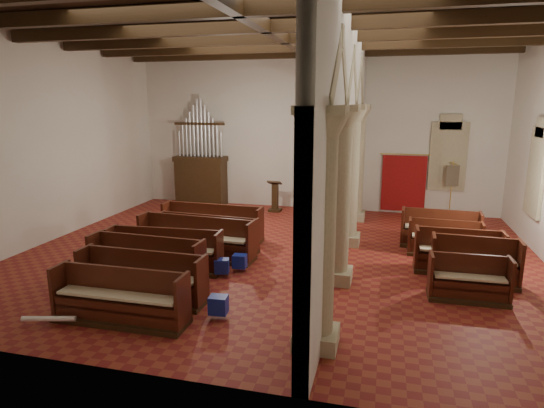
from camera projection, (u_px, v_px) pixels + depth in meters
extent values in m
plane|color=maroon|center=(276.00, 255.00, 12.56)|extent=(14.00, 14.00, 0.00)
plane|color=black|center=(277.00, 25.00, 11.26)|extent=(14.00, 14.00, 0.00)
cube|color=beige|center=(313.00, 132.00, 17.59)|extent=(14.00, 0.02, 6.00)
cube|color=beige|center=(174.00, 185.00, 6.23)|extent=(14.00, 0.02, 6.00)
cube|color=beige|center=(49.00, 141.00, 13.58)|extent=(0.02, 12.00, 6.00)
cube|color=tan|center=(316.00, 337.00, 7.84)|extent=(0.75, 0.75, 0.30)
cylinder|color=tan|center=(318.00, 237.00, 7.45)|extent=(0.56, 0.56, 3.30)
cube|color=tan|center=(335.00, 275.00, 10.68)|extent=(0.75, 0.75, 0.30)
cylinder|color=tan|center=(338.00, 200.00, 10.29)|extent=(0.56, 0.56, 3.30)
cube|color=tan|center=(347.00, 239.00, 13.52)|extent=(0.75, 0.75, 0.30)
cylinder|color=tan|center=(349.00, 179.00, 13.13)|extent=(0.56, 0.56, 3.30)
cube|color=tan|center=(354.00, 215.00, 16.36)|extent=(0.75, 0.75, 0.30)
cylinder|color=tan|center=(356.00, 166.00, 15.97)|extent=(0.56, 0.56, 3.30)
cube|color=beige|center=(348.00, 64.00, 11.04)|extent=(0.25, 11.90, 1.93)
cube|color=#2D654E|center=(538.00, 172.00, 12.79)|extent=(0.03, 1.00, 2.20)
cube|color=#2D654E|center=(448.00, 157.00, 16.56)|extent=(1.00, 0.03, 2.20)
cube|color=#342210|center=(201.00, 183.00, 18.65)|extent=(2.00, 0.80, 1.80)
cube|color=#342210|center=(200.00, 159.00, 18.43)|extent=(2.10, 0.85, 0.20)
cube|color=#3E2B13|center=(275.00, 210.00, 17.63)|extent=(0.47, 0.47, 0.10)
cube|color=#3E2B13|center=(275.00, 197.00, 17.53)|extent=(0.23, 0.23, 1.09)
cube|color=#3E2B13|center=(275.00, 183.00, 17.32)|extent=(0.52, 0.42, 0.19)
cube|color=maroon|center=(403.00, 183.00, 17.08)|extent=(1.60, 0.06, 2.10)
cylinder|color=gold|center=(405.00, 154.00, 16.83)|extent=(1.80, 0.04, 0.04)
cone|color=#342210|center=(449.00, 217.00, 16.53)|extent=(0.31, 0.31, 0.10)
cylinder|color=gold|center=(451.00, 190.00, 16.32)|extent=(0.04, 0.04, 2.10)
cylinder|color=gold|center=(453.00, 164.00, 16.11)|extent=(0.21, 0.59, 0.03)
cube|color=#16194F|center=(452.00, 176.00, 16.18)|extent=(0.46, 0.17, 0.74)
cube|color=navy|center=(218.00, 305.00, 8.82)|extent=(0.38, 0.32, 0.35)
cube|color=#151894|center=(222.00, 266.00, 10.94)|extent=(0.40, 0.36, 0.34)
cube|color=#163C9A|center=(240.00, 261.00, 11.28)|extent=(0.35, 0.29, 0.33)
cylinder|color=silver|center=(49.00, 319.00, 8.50)|extent=(0.99, 0.35, 0.10)
cylinder|color=silver|center=(121.00, 291.00, 9.76)|extent=(0.91, 0.30, 0.09)
cube|color=#342210|center=(121.00, 320.00, 8.70)|extent=(2.66, 0.71, 0.10)
cube|color=#542112|center=(119.00, 307.00, 8.60)|extent=(2.51, 0.41, 0.45)
cube|color=#542112|center=(125.00, 290.00, 8.76)|extent=(2.50, 0.08, 0.95)
cube|color=#542112|center=(61.00, 287.00, 8.92)|extent=(0.07, 0.60, 0.95)
cube|color=#542112|center=(183.00, 301.00, 8.30)|extent=(0.07, 0.60, 0.95)
cube|color=beige|center=(118.00, 295.00, 8.54)|extent=(2.41, 0.37, 0.05)
cube|color=#342210|center=(143.00, 298.00, 9.68)|extent=(2.82, 0.75, 0.10)
cube|color=#4A220F|center=(141.00, 286.00, 9.57)|extent=(2.67, 0.44, 0.45)
cube|color=#4A220F|center=(145.00, 271.00, 9.73)|extent=(2.66, 0.11, 0.96)
cube|color=#4A220F|center=(85.00, 268.00, 9.91)|extent=(0.08, 0.60, 0.96)
cube|color=#4A220F|center=(202.00, 280.00, 9.26)|extent=(0.08, 0.60, 0.96)
cube|color=beige|center=(140.00, 275.00, 9.52)|extent=(2.56, 0.40, 0.05)
cube|color=#342210|center=(147.00, 280.00, 10.61)|extent=(2.81, 0.84, 0.10)
cube|color=#522011|center=(145.00, 270.00, 10.50)|extent=(2.64, 0.52, 0.47)
cube|color=#522011|center=(150.00, 256.00, 10.67)|extent=(2.63, 0.17, 0.99)
cube|color=#522011|center=(95.00, 253.00, 10.84)|extent=(0.10, 0.63, 0.99)
cube|color=#522011|center=(201.00, 263.00, 10.19)|extent=(0.10, 0.63, 0.99)
cube|color=beige|center=(145.00, 259.00, 10.44)|extent=(2.54, 0.47, 0.05)
cube|color=#342210|center=(165.00, 268.00, 11.43)|extent=(2.95, 0.88, 0.10)
cube|color=#481A0F|center=(164.00, 258.00, 11.32)|extent=(2.78, 0.57, 0.45)
cube|color=#481A0F|center=(167.00, 246.00, 11.48)|extent=(2.76, 0.24, 0.95)
cube|color=#481A0F|center=(114.00, 244.00, 11.67)|extent=(0.11, 0.60, 0.95)
cube|color=#481A0F|center=(218.00, 252.00, 10.99)|extent=(0.11, 0.60, 0.95)
cube|color=beige|center=(163.00, 249.00, 11.27)|extent=(2.67, 0.53, 0.05)
cube|color=#342210|center=(196.00, 255.00, 12.37)|extent=(3.30, 0.96, 0.11)
cube|color=#532A11|center=(195.00, 246.00, 12.25)|extent=(3.13, 0.63, 0.48)
cube|color=#532A11|center=(198.00, 234.00, 12.43)|extent=(3.11, 0.29, 1.00)
cube|color=#532A11|center=(143.00, 232.00, 12.65)|extent=(0.12, 0.64, 1.00)
cube|color=#532A11|center=(253.00, 240.00, 11.89)|extent=(0.12, 0.64, 1.00)
cube|color=beige|center=(195.00, 236.00, 12.20)|extent=(3.00, 0.58, 0.05)
cube|color=#342210|center=(207.00, 248.00, 12.96)|extent=(3.05, 0.87, 0.10)
cube|color=#481F0F|center=(206.00, 240.00, 12.86)|extent=(2.88, 0.58, 0.43)
cube|color=#481F0F|center=(208.00, 230.00, 13.02)|extent=(2.86, 0.26, 0.90)
cube|color=#481F0F|center=(159.00, 228.00, 13.23)|extent=(0.11, 0.57, 0.90)
cube|color=#481F0F|center=(256.00, 235.00, 12.52)|extent=(0.11, 0.57, 0.90)
cube|color=beige|center=(205.00, 232.00, 12.81)|extent=(2.77, 0.53, 0.05)
cube|color=#342210|center=(212.00, 238.00, 13.97)|extent=(3.17, 0.86, 0.10)
cube|color=#571F12|center=(211.00, 229.00, 13.86)|extent=(3.01, 0.54, 0.46)
cube|color=#571F12|center=(214.00, 219.00, 14.03)|extent=(2.99, 0.20, 0.98)
cube|color=#571F12|center=(166.00, 218.00, 14.23)|extent=(0.10, 0.62, 0.98)
cube|color=#571F12|center=(260.00, 224.00, 13.50)|extent=(0.10, 0.62, 0.98)
cube|color=beige|center=(211.00, 221.00, 13.80)|extent=(2.88, 0.49, 0.05)
cube|color=#342210|center=(467.00, 298.00, 9.69)|extent=(1.64, 0.67, 0.09)
cube|color=#582112|center=(469.00, 287.00, 9.60)|extent=(1.49, 0.39, 0.42)
cube|color=#582112|center=(468.00, 273.00, 9.75)|extent=(1.48, 0.09, 0.88)
cube|color=#582112|center=(430.00, 273.00, 9.79)|extent=(0.07, 0.56, 0.88)
cube|color=#582112|center=(509.00, 279.00, 9.42)|extent=(0.07, 0.56, 0.88)
cube|color=beige|center=(470.00, 277.00, 9.54)|extent=(1.43, 0.35, 0.05)
cube|color=#342210|center=(473.00, 281.00, 10.60)|extent=(1.95, 0.81, 0.10)
cube|color=#521D11|center=(474.00, 270.00, 10.49)|extent=(1.79, 0.49, 0.46)
cube|color=#521D11|center=(474.00, 256.00, 10.66)|extent=(1.77, 0.15, 0.98)
cube|color=#521D11|center=(433.00, 255.00, 10.73)|extent=(0.10, 0.62, 0.98)
cube|color=#521D11|center=(519.00, 262.00, 10.28)|extent=(0.10, 0.62, 0.98)
cube|color=beige|center=(475.00, 259.00, 10.44)|extent=(1.72, 0.45, 0.05)
cube|color=#342210|center=(457.00, 271.00, 11.24)|extent=(2.06, 0.73, 0.10)
cube|color=#542D12|center=(458.00, 260.00, 11.13)|extent=(1.91, 0.42, 0.46)
cube|color=#542D12|center=(458.00, 247.00, 11.30)|extent=(1.91, 0.07, 0.98)
cube|color=#542D12|center=(416.00, 246.00, 11.38)|extent=(0.07, 0.62, 0.98)
cube|color=#542D12|center=(503.00, 253.00, 10.90)|extent=(0.07, 0.62, 0.98)
cube|color=beige|center=(459.00, 250.00, 11.07)|extent=(1.84, 0.37, 0.05)
cube|color=#342210|center=(443.00, 254.00, 12.50)|extent=(1.95, 0.74, 0.09)
cube|color=#47160F|center=(444.00, 246.00, 12.40)|extent=(1.79, 0.45, 0.42)
cube|color=#47160F|center=(444.00, 235.00, 12.55)|extent=(1.77, 0.14, 0.89)
cube|color=#47160F|center=(409.00, 234.00, 12.63)|extent=(0.09, 0.56, 0.89)
cube|color=#47160F|center=(481.00, 239.00, 12.19)|extent=(0.09, 0.56, 0.89)
cube|color=beige|center=(445.00, 237.00, 12.35)|extent=(1.71, 0.41, 0.05)
cube|color=#342210|center=(439.00, 245.00, 13.23)|extent=(2.21, 0.85, 0.10)
cube|color=#4C2910|center=(440.00, 237.00, 13.12)|extent=(2.05, 0.53, 0.47)
cube|color=#4C2910|center=(440.00, 226.00, 13.29)|extent=(2.03, 0.19, 0.98)
cube|color=#4C2910|center=(402.00, 225.00, 13.38)|extent=(0.11, 0.62, 0.98)
cube|color=#4C2910|center=(479.00, 230.00, 12.88)|extent=(0.11, 0.62, 0.98)
cube|color=beige|center=(440.00, 228.00, 13.06)|extent=(1.96, 0.48, 0.05)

